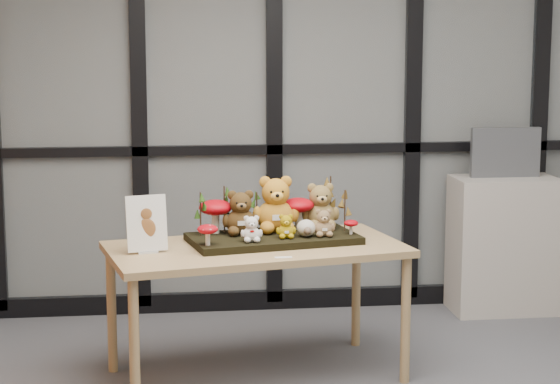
{
  "coord_description": "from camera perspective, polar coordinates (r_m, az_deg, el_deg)",
  "views": [
    {
      "loc": [
        -1.19,
        -3.91,
        1.83
      ],
      "look_at": [
        -0.57,
        1.14,
        0.99
      ],
      "focal_mm": 65.0,
      "sensor_mm": 36.0,
      "label": 1
    }
  ],
  "objects": [
    {
      "name": "cabinet",
      "position": [
        6.67,
        12.44,
        -2.91
      ],
      "size": [
        0.66,
        0.38,
        0.87
      ],
      "primitive_type": "cube",
      "color": "#ADA59B",
      "rests_on": "floor"
    },
    {
      "name": "bear_small_yellow",
      "position": [
        5.23,
        0.33,
        -1.86
      ],
      "size": [
        0.12,
        0.11,
        0.14
      ],
      "primitive_type": null,
      "rotation": [
        0.0,
        0.0,
        0.2
      ],
      "color": "#AD8B0A",
      "rests_on": "diorama_tray"
    },
    {
      "name": "room_shell",
      "position": [
        4.09,
        10.04,
        7.09
      ],
      "size": [
        5.0,
        5.0,
        5.0
      ],
      "color": "beige",
      "rests_on": "floor"
    },
    {
      "name": "mushroom_front_left",
      "position": [
        5.08,
        -4.09,
        -2.36
      ],
      "size": [
        0.1,
        0.1,
        0.12
      ],
      "primitive_type": null,
      "color": "#9E050E",
      "rests_on": "diorama_tray"
    },
    {
      "name": "bear_beige_small",
      "position": [
        5.28,
        2.47,
        -1.66
      ],
      "size": [
        0.14,
        0.13,
        0.16
      ],
      "primitive_type": null,
      "rotation": [
        0.0,
        0.0,
        0.2
      ],
      "color": "olive",
      "rests_on": "diorama_tray"
    },
    {
      "name": "display_table",
      "position": [
        5.25,
        -1.36,
        -3.75
      ],
      "size": [
        1.63,
        1.04,
        0.71
      ],
      "rotation": [
        0.0,
        0.0,
        0.2
      ],
      "color": "tan",
      "rests_on": "floor"
    },
    {
      "name": "bear_pooh_yellow",
      "position": [
        5.38,
        -0.25,
        -0.51
      ],
      "size": [
        0.29,
        0.27,
        0.33
      ],
      "primitive_type": null,
      "rotation": [
        0.0,
        0.0,
        0.2
      ],
      "color": "orange",
      "rests_on": "diorama_tray"
    },
    {
      "name": "sprig_green_centre",
      "position": [
        5.44,
        -1.32,
        -1.07
      ],
      "size": [
        0.05,
        0.05,
        0.2
      ],
      "primitive_type": null,
      "color": "#10350C",
      "rests_on": "diorama_tray"
    },
    {
      "name": "bear_brown_medium",
      "position": [
        5.32,
        -2.23,
        -1.02
      ],
      "size": [
        0.23,
        0.21,
        0.26
      ],
      "primitive_type": null,
      "rotation": [
        0.0,
        0.0,
        0.2
      ],
      "color": "#463014",
      "rests_on": "diorama_tray"
    },
    {
      "name": "bear_tan_back",
      "position": [
        5.48,
        2.29,
        -0.65
      ],
      "size": [
        0.24,
        0.23,
        0.27
      ],
      "primitive_type": null,
      "rotation": [
        0.0,
        0.0,
        0.2
      ],
      "color": "olive",
      "rests_on": "diorama_tray"
    },
    {
      "name": "sprig_dry_mid_right",
      "position": [
        5.41,
        3.66,
        -1.05
      ],
      "size": [
        0.05,
        0.05,
        0.22
      ],
      "primitive_type": null,
      "color": "brown",
      "rests_on": "diorama_tray"
    },
    {
      "name": "sprig_green_mid_left",
      "position": [
        5.38,
        -3.15,
        -0.97
      ],
      "size": [
        0.05,
        0.05,
        0.25
      ],
      "primitive_type": null,
      "color": "#10350C",
      "rests_on": "diorama_tray"
    },
    {
      "name": "plush_cream_hedgehog",
      "position": [
        5.27,
        1.48,
        -1.99
      ],
      "size": [
        0.09,
        0.08,
        0.1
      ],
      "primitive_type": null,
      "rotation": [
        0.0,
        0.0,
        0.2
      ],
      "color": "beige",
      "rests_on": "diorama_tray"
    },
    {
      "name": "sprig_green_far_left",
      "position": [
        5.3,
        -4.49,
        -1.24
      ],
      "size": [
        0.05,
        0.05,
        0.23
      ],
      "primitive_type": null,
      "color": "#10350C",
      "rests_on": "diorama_tray"
    },
    {
      "name": "label_card",
      "position": [
        4.97,
        0.2,
        -3.7
      ],
      "size": [
        0.08,
        0.03,
        0.0
      ],
      "primitive_type": "cube",
      "color": "white",
      "rests_on": "display_table"
    },
    {
      "name": "mushroom_back_left",
      "position": [
        5.36,
        -3.64,
        -1.29
      ],
      "size": [
        0.18,
        0.18,
        0.2
      ],
      "primitive_type": null,
      "color": "#9E050E",
      "rests_on": "diorama_tray"
    },
    {
      "name": "bear_white_bow",
      "position": [
        5.15,
        -1.62,
        -2.0
      ],
      "size": [
        0.13,
        0.12,
        0.15
      ],
      "primitive_type": null,
      "rotation": [
        0.0,
        0.0,
        0.2
      ],
      "color": "white",
      "rests_on": "diorama_tray"
    },
    {
      "name": "mushroom_back_right",
      "position": [
        5.45,
        1.04,
        -1.13
      ],
      "size": [
        0.17,
        0.17,
        0.19
      ],
      "primitive_type": null,
      "color": "#9E050E",
      "rests_on": "diorama_tray"
    },
    {
      "name": "mushroom_front_right",
      "position": [
        5.34,
        4.02,
        -1.94
      ],
      "size": [
        0.08,
        0.08,
        0.08
      ],
      "primitive_type": null,
      "color": "#9E050E",
      "rests_on": "diorama_tray"
    },
    {
      "name": "diorama_tray",
      "position": [
        5.32,
        -0.38,
        -2.64
      ],
      "size": [
        0.94,
        0.6,
        0.04
      ],
      "primitive_type": "cube",
      "rotation": [
        0.0,
        0.0,
        0.2
      ],
      "color": "black",
      "rests_on": "display_table"
    },
    {
      "name": "sprig_dry_far_right",
      "position": [
        5.5,
        2.86,
        -0.56
      ],
      "size": [
        0.05,
        0.05,
        0.28
      ],
      "primitive_type": null,
      "color": "brown",
      "rests_on": "diorama_tray"
    },
    {
      "name": "monitor",
      "position": [
        6.59,
        12.57,
        2.19
      ],
      "size": [
        0.45,
        0.05,
        0.32
      ],
      "color": "#4E5156",
      "rests_on": "cabinet"
    },
    {
      "name": "glass_partition",
      "position": [
        6.5,
        3.63,
        5.69
      ],
      "size": [
        4.9,
        0.06,
        2.78
      ],
      "color": "#2D383F",
      "rests_on": "floor"
    },
    {
      "name": "sign_holder",
      "position": [
        5.09,
        -7.51,
        -1.93
      ],
      "size": [
        0.21,
        0.09,
        0.29
      ],
      "rotation": [
        0.0,
        0.0,
        0.24
      ],
      "color": "silver",
      "rests_on": "display_table"
    }
  ]
}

